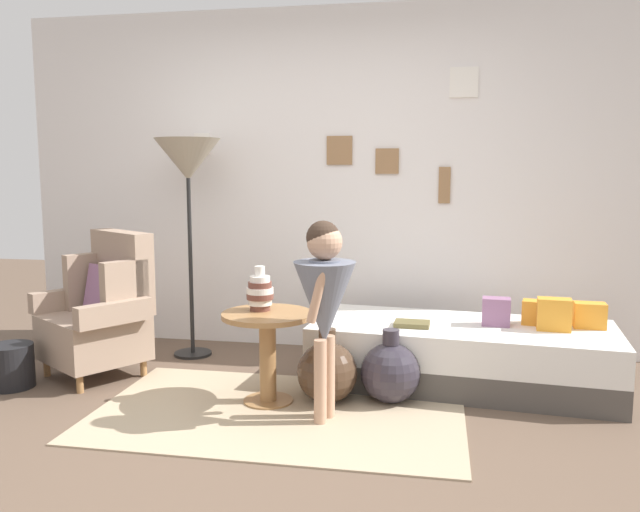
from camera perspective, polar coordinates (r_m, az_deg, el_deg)
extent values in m
plane|color=brown|center=(3.36, -5.70, -16.63)|extent=(12.00, 12.00, 0.00)
cube|color=silver|center=(4.97, 0.39, 6.69)|extent=(4.80, 0.10, 2.60)
cube|color=olive|center=(4.84, 11.05, 6.23)|extent=(0.09, 0.02, 0.27)
cube|color=gray|center=(4.83, 11.05, 6.23)|extent=(0.07, 0.01, 0.21)
cube|color=white|center=(4.88, 12.73, 14.89)|extent=(0.20, 0.02, 0.21)
cube|color=silver|center=(4.88, 12.73, 14.89)|extent=(0.16, 0.01, 0.17)
cube|color=olive|center=(4.85, 6.01, 8.42)|extent=(0.17, 0.02, 0.19)
cube|color=#ACAC9F|center=(4.85, 6.01, 8.42)|extent=(0.14, 0.01, 0.15)
cube|color=white|center=(5.18, -10.47, 9.83)|extent=(0.12, 0.02, 0.16)
cube|color=#9D9D90|center=(5.17, -10.48, 9.84)|extent=(0.10, 0.01, 0.13)
cube|color=olive|center=(4.90, 1.75, 9.41)|extent=(0.19, 0.02, 0.22)
cube|color=slate|center=(4.89, 1.75, 9.41)|extent=(0.15, 0.01, 0.17)
cube|color=tan|center=(3.77, -3.74, -13.74)|extent=(2.09, 1.29, 0.01)
cylinder|color=#9E7042|center=(4.76, -23.20, -9.12)|extent=(0.04, 0.04, 0.12)
cylinder|color=#9E7042|center=(4.33, -20.65, -10.60)|extent=(0.04, 0.04, 0.12)
cylinder|color=#9E7042|center=(4.94, -18.37, -8.28)|extent=(0.04, 0.04, 0.12)
cylinder|color=#9E7042|center=(4.53, -15.48, -9.58)|extent=(0.04, 0.04, 0.12)
cube|color=gray|center=(4.58, -19.55, -6.85)|extent=(0.81, 0.80, 0.30)
cube|color=gray|center=(4.60, -17.23, -1.28)|extent=(0.58, 0.45, 0.55)
cube|color=gray|center=(4.78, -20.09, -2.08)|extent=(0.24, 0.30, 0.39)
cube|color=gray|center=(4.33, -17.03, -2.93)|extent=(0.24, 0.30, 0.39)
cube|color=gray|center=(4.82, -21.66, -3.57)|extent=(0.35, 0.47, 0.14)
cube|color=gray|center=(4.23, -17.89, -4.88)|extent=(0.35, 0.47, 0.14)
cube|color=gray|center=(4.56, -18.62, -2.89)|extent=(0.39, 0.33, 0.33)
cube|color=#4C4742|center=(4.30, 12.48, -10.00)|extent=(1.97, 0.98, 0.18)
cube|color=white|center=(4.25, 12.55, -7.42)|extent=(1.97, 0.98, 0.22)
cube|color=orange|center=(4.36, 22.93, -4.90)|extent=(0.20, 0.13, 0.16)
cube|color=orange|center=(4.21, 20.16, -4.91)|extent=(0.21, 0.14, 0.20)
cube|color=orange|center=(4.33, 18.78, -4.80)|extent=(0.20, 0.15, 0.16)
cube|color=gray|center=(4.23, 15.44, -4.81)|extent=(0.18, 0.13, 0.18)
cylinder|color=#9E7042|center=(3.93, -4.64, -12.78)|extent=(0.30, 0.30, 0.02)
cylinder|color=#9E7042|center=(3.85, -4.68, -9.14)|extent=(0.10, 0.10, 0.50)
cylinder|color=#9E7042|center=(3.78, -4.73, -5.28)|extent=(0.54, 0.54, 0.03)
cylinder|color=brown|center=(3.84, -5.36, -4.59)|extent=(0.12, 0.12, 0.03)
cylinder|color=white|center=(3.83, -5.37, -4.09)|extent=(0.14, 0.14, 0.03)
cylinder|color=brown|center=(3.83, -5.38, -3.58)|extent=(0.16, 0.16, 0.03)
cylinder|color=white|center=(3.82, -5.38, -3.07)|extent=(0.16, 0.16, 0.03)
cylinder|color=brown|center=(3.82, -5.39, -2.57)|extent=(0.14, 0.14, 0.03)
cylinder|color=white|center=(3.81, -5.40, -2.05)|extent=(0.12, 0.12, 0.03)
cylinder|color=white|center=(3.80, -5.40, -1.35)|extent=(0.06, 0.06, 0.06)
cylinder|color=black|center=(4.97, -11.27, -8.52)|extent=(0.28, 0.28, 0.02)
cylinder|color=black|center=(4.82, -11.51, 0.30)|extent=(0.03, 0.03, 1.52)
cone|color=#9E937F|center=(4.78, -11.72, 8.43)|extent=(0.48, 0.48, 0.31)
cylinder|color=tan|center=(3.53, 0.02, -11.22)|extent=(0.07, 0.07, 0.47)
cylinder|color=tan|center=(3.62, 0.78, -10.77)|extent=(0.07, 0.07, 0.47)
cone|color=slate|center=(3.46, 0.41, -4.22)|extent=(0.34, 0.34, 0.45)
cylinder|color=slate|center=(3.44, 0.42, -1.76)|extent=(0.17, 0.17, 0.17)
cylinder|color=tan|center=(3.34, -0.24, -3.54)|extent=(0.14, 0.09, 0.30)
cylinder|color=tan|center=(3.55, 1.61, -2.88)|extent=(0.14, 0.09, 0.30)
sphere|color=tan|center=(3.41, 0.42, 1.25)|extent=(0.19, 0.19, 0.19)
sphere|color=#38281E|center=(3.41, 0.27, 1.66)|extent=(0.18, 0.18, 0.18)
cube|color=brown|center=(4.11, 8.21, -6.02)|extent=(0.23, 0.17, 0.03)
sphere|color=#473323|center=(3.88, 0.65, -10.37)|extent=(0.36, 0.36, 0.36)
cylinder|color=#473323|center=(3.81, 0.65, -7.19)|extent=(0.10, 0.10, 0.09)
sphere|color=#332D38|center=(3.90, 6.31, -10.33)|extent=(0.36, 0.36, 0.36)
cylinder|color=#332D38|center=(3.84, 6.35, -7.20)|extent=(0.10, 0.10, 0.09)
cylinder|color=black|center=(4.59, -25.85, -8.83)|extent=(0.28, 0.28, 0.28)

